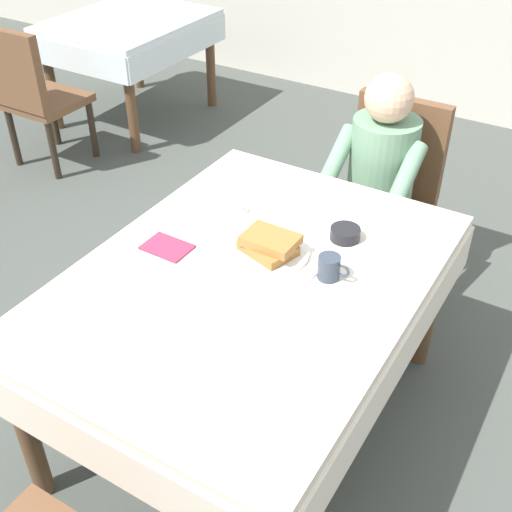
{
  "coord_description": "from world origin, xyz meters",
  "views": [
    {
      "loc": [
        0.92,
        -1.48,
        2.09
      ],
      "look_at": [
        0.0,
        0.04,
        0.79
      ],
      "focal_mm": 45.55,
      "sensor_mm": 36.0,
      "label": 1
    }
  ],
  "objects_px": {
    "dining_table_main": "(250,294)",
    "breakfast_stack": "(269,244)",
    "bowl_butter": "(345,234)",
    "background_chair_empty": "(32,91)",
    "knife_right_of_plate": "(316,273)",
    "spoon_near_edge": "(214,295)",
    "diner_person": "(379,173)",
    "fork_left_of_plate": "(222,240)",
    "chair_diner": "(388,185)",
    "background_table_far": "(129,35)",
    "cup_coffee": "(330,267)",
    "plate_breakfast": "(270,252)",
    "syrup_pitcher": "(238,205)"
  },
  "relations": [
    {
      "from": "cup_coffee",
      "to": "bowl_butter",
      "type": "xyz_separation_m",
      "value": [
        -0.05,
        0.24,
        -0.02
      ]
    },
    {
      "from": "diner_person",
      "to": "plate_breakfast",
      "type": "relative_size",
      "value": 4.0
    },
    {
      "from": "chair_diner",
      "to": "background_chair_empty",
      "type": "bearing_deg",
      "value": 1.24
    },
    {
      "from": "diner_person",
      "to": "bowl_butter",
      "type": "relative_size",
      "value": 10.18
    },
    {
      "from": "cup_coffee",
      "to": "bowl_butter",
      "type": "distance_m",
      "value": 0.24
    },
    {
      "from": "background_table_far",
      "to": "bowl_butter",
      "type": "bearing_deg",
      "value": -34.61
    },
    {
      "from": "dining_table_main",
      "to": "background_table_far",
      "type": "height_order",
      "value": "same"
    },
    {
      "from": "diner_person",
      "to": "background_chair_empty",
      "type": "distance_m",
      "value": 2.35
    },
    {
      "from": "background_table_far",
      "to": "breakfast_stack",
      "type": "bearing_deg",
      "value": -40.27
    },
    {
      "from": "breakfast_stack",
      "to": "syrup_pitcher",
      "type": "distance_m",
      "value": 0.3
    },
    {
      "from": "breakfast_stack",
      "to": "syrup_pitcher",
      "type": "relative_size",
      "value": 2.66
    },
    {
      "from": "spoon_near_edge",
      "to": "dining_table_main",
      "type": "bearing_deg",
      "value": 66.84
    },
    {
      "from": "diner_person",
      "to": "spoon_near_edge",
      "type": "xyz_separation_m",
      "value": [
        -0.1,
        -1.17,
        0.07
      ]
    },
    {
      "from": "dining_table_main",
      "to": "breakfast_stack",
      "type": "distance_m",
      "value": 0.19
    },
    {
      "from": "cup_coffee",
      "to": "bowl_butter",
      "type": "height_order",
      "value": "cup_coffee"
    },
    {
      "from": "bowl_butter",
      "to": "background_chair_empty",
      "type": "distance_m",
      "value": 2.6
    },
    {
      "from": "fork_left_of_plate",
      "to": "background_table_far",
      "type": "distance_m",
      "value": 2.87
    },
    {
      "from": "dining_table_main",
      "to": "knife_right_of_plate",
      "type": "height_order",
      "value": "knife_right_of_plate"
    },
    {
      "from": "breakfast_stack",
      "to": "cup_coffee",
      "type": "relative_size",
      "value": 1.88
    },
    {
      "from": "fork_left_of_plate",
      "to": "dining_table_main",
      "type": "bearing_deg",
      "value": -119.25
    },
    {
      "from": "background_table_far",
      "to": "diner_person",
      "type": "bearing_deg",
      "value": -24.2
    },
    {
      "from": "chair_diner",
      "to": "breakfast_stack",
      "type": "xyz_separation_m",
      "value": [
        -0.06,
        -1.04,
        0.26
      ]
    },
    {
      "from": "knife_right_of_plate",
      "to": "background_chair_empty",
      "type": "distance_m",
      "value": 2.68
    },
    {
      "from": "bowl_butter",
      "to": "background_chair_empty",
      "type": "xyz_separation_m",
      "value": [
        -2.48,
        0.76,
        -0.23
      ]
    },
    {
      "from": "dining_table_main",
      "to": "spoon_near_edge",
      "type": "bearing_deg",
      "value": -104.01
    },
    {
      "from": "syrup_pitcher",
      "to": "spoon_near_edge",
      "type": "height_order",
      "value": "syrup_pitcher"
    },
    {
      "from": "diner_person",
      "to": "background_chair_empty",
      "type": "xyz_separation_m",
      "value": [
        -2.35,
        0.11,
        -0.14
      ]
    },
    {
      "from": "fork_left_of_plate",
      "to": "plate_breakfast",
      "type": "bearing_deg",
      "value": -81.27
    },
    {
      "from": "bowl_butter",
      "to": "background_chair_empty",
      "type": "bearing_deg",
      "value": 162.95
    },
    {
      "from": "plate_breakfast",
      "to": "fork_left_of_plate",
      "type": "height_order",
      "value": "plate_breakfast"
    },
    {
      "from": "syrup_pitcher",
      "to": "background_chair_empty",
      "type": "height_order",
      "value": "background_chair_empty"
    },
    {
      "from": "knife_right_of_plate",
      "to": "spoon_near_edge",
      "type": "xyz_separation_m",
      "value": [
        -0.23,
        -0.28,
        0.0
      ]
    },
    {
      "from": "plate_breakfast",
      "to": "cup_coffee",
      "type": "xyz_separation_m",
      "value": [
        0.24,
        -0.02,
        0.03
      ]
    },
    {
      "from": "chair_diner",
      "to": "background_chair_empty",
      "type": "distance_m",
      "value": 2.35
    },
    {
      "from": "fork_left_of_plate",
      "to": "background_table_far",
      "type": "xyz_separation_m",
      "value": [
        -2.1,
        1.95,
        -0.12
      ]
    },
    {
      "from": "knife_right_of_plate",
      "to": "cup_coffee",
      "type": "bearing_deg",
      "value": -80.66
    },
    {
      "from": "bowl_butter",
      "to": "spoon_near_edge",
      "type": "xyz_separation_m",
      "value": [
        -0.23,
        -0.52,
        -0.02
      ]
    },
    {
      "from": "spoon_near_edge",
      "to": "diner_person",
      "type": "bearing_deg",
      "value": 76.09
    },
    {
      "from": "dining_table_main",
      "to": "background_table_far",
      "type": "relative_size",
      "value": 1.36
    },
    {
      "from": "fork_left_of_plate",
      "to": "cup_coffee",
      "type": "bearing_deg",
      "value": -86.8
    },
    {
      "from": "plate_breakfast",
      "to": "syrup_pitcher",
      "type": "distance_m",
      "value": 0.29
    },
    {
      "from": "knife_right_of_plate",
      "to": "dining_table_main",
      "type": "bearing_deg",
      "value": 126.72
    },
    {
      "from": "diner_person",
      "to": "dining_table_main",
      "type": "bearing_deg",
      "value": 86.73
    },
    {
      "from": "plate_breakfast",
      "to": "syrup_pitcher",
      "type": "relative_size",
      "value": 3.5
    },
    {
      "from": "bowl_butter",
      "to": "background_table_far",
      "type": "bearing_deg",
      "value": 145.39
    },
    {
      "from": "dining_table_main",
      "to": "background_table_far",
      "type": "distance_m",
      "value": 3.08
    },
    {
      "from": "breakfast_stack",
      "to": "background_table_far",
      "type": "bearing_deg",
      "value": 139.73
    },
    {
      "from": "dining_table_main",
      "to": "breakfast_stack",
      "type": "xyz_separation_m",
      "value": [
        0.0,
        0.13,
        0.14
      ]
    },
    {
      "from": "bowl_butter",
      "to": "fork_left_of_plate",
      "type": "bearing_deg",
      "value": -147.27
    },
    {
      "from": "diner_person",
      "to": "knife_right_of_plate",
      "type": "height_order",
      "value": "diner_person"
    }
  ]
}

